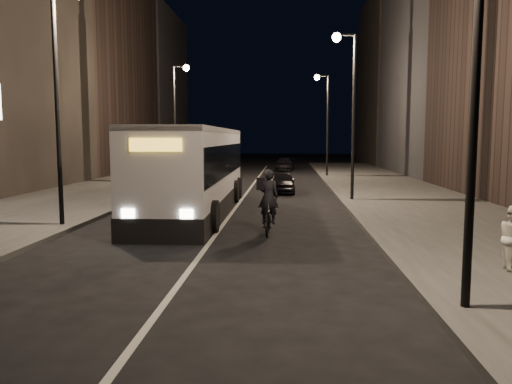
# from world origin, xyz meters

# --- Properties ---
(ground) EXTENTS (180.00, 180.00, 0.00)m
(ground) POSITION_xyz_m (0.00, 0.00, 0.00)
(ground) COLOR black
(ground) RESTS_ON ground
(sidewalk_right) EXTENTS (7.00, 70.00, 0.16)m
(sidewalk_right) POSITION_xyz_m (8.50, 14.00, 0.08)
(sidewalk_right) COLOR #343432
(sidewalk_right) RESTS_ON ground
(sidewalk_left) EXTENTS (7.00, 70.00, 0.16)m
(sidewalk_left) POSITION_xyz_m (-8.50, 14.00, 0.08)
(sidewalk_left) COLOR #343432
(sidewalk_left) RESTS_ON ground
(building_row_right) EXTENTS (8.00, 61.00, 21.00)m
(building_row_right) POSITION_xyz_m (16.00, 27.50, 10.50)
(building_row_right) COLOR black
(building_row_right) RESTS_ON ground
(building_row_left) EXTENTS (8.00, 61.00, 22.00)m
(building_row_left) POSITION_xyz_m (-16.00, 28.50, 11.00)
(building_row_left) COLOR black
(building_row_left) RESTS_ON ground
(streetlight_right_near) EXTENTS (1.20, 0.44, 8.12)m
(streetlight_right_near) POSITION_xyz_m (5.33, -4.00, 5.36)
(streetlight_right_near) COLOR black
(streetlight_right_near) RESTS_ON sidewalk_right
(streetlight_right_mid) EXTENTS (1.20, 0.44, 8.12)m
(streetlight_right_mid) POSITION_xyz_m (5.33, 12.00, 5.36)
(streetlight_right_mid) COLOR black
(streetlight_right_mid) RESTS_ON sidewalk_right
(streetlight_right_far) EXTENTS (1.20, 0.44, 8.12)m
(streetlight_right_far) POSITION_xyz_m (5.33, 28.00, 5.36)
(streetlight_right_far) COLOR black
(streetlight_right_far) RESTS_ON sidewalk_right
(streetlight_left_near) EXTENTS (1.20, 0.44, 8.12)m
(streetlight_left_near) POSITION_xyz_m (-5.33, 4.00, 5.36)
(streetlight_left_near) COLOR black
(streetlight_left_near) RESTS_ON sidewalk_left
(streetlight_left_far) EXTENTS (1.20, 0.44, 8.12)m
(streetlight_left_far) POSITION_xyz_m (-5.33, 22.00, 5.36)
(streetlight_left_far) COLOR black
(streetlight_left_far) RESTS_ON sidewalk_left
(city_bus) EXTENTS (3.28, 13.42, 3.60)m
(city_bus) POSITION_xyz_m (-1.60, 8.25, 1.96)
(city_bus) COLOR silver
(city_bus) RESTS_ON ground
(cyclist_on_bicycle) EXTENTS (0.68, 1.91, 2.19)m
(cyclist_on_bicycle) POSITION_xyz_m (1.75, 3.44, 0.73)
(cyclist_on_bicycle) COLOR black
(cyclist_on_bicycle) RESTS_ON ground
(car_near) EXTENTS (1.51, 3.73, 1.27)m
(car_near) POSITION_xyz_m (2.06, 16.22, 0.64)
(car_near) COLOR black
(car_near) RESTS_ON ground
(car_mid) EXTENTS (1.77, 4.79, 1.57)m
(car_mid) POSITION_xyz_m (-2.74, 26.86, 0.78)
(car_mid) COLOR #3F3F41
(car_mid) RESTS_ON ground
(car_far) EXTENTS (2.13, 4.47, 1.26)m
(car_far) POSITION_xyz_m (2.13, 36.35, 0.63)
(car_far) COLOR black
(car_far) RESTS_ON ground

